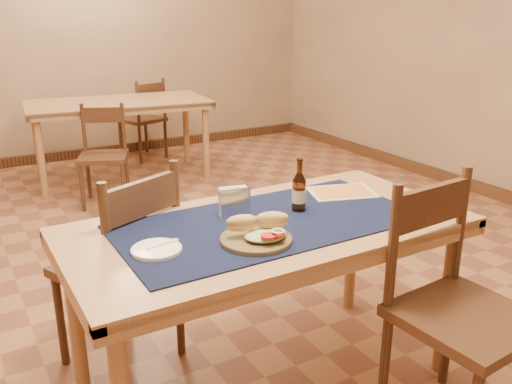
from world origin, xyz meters
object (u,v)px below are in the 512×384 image
sandwich_plate (258,234)px  beer_bottle (299,192)px  back_table (119,110)px  chair_main_near (457,307)px  napkin_holder (235,202)px  chair_main_far (123,265)px  main_table (268,242)px

sandwich_plate → beer_bottle: (0.31, 0.19, 0.05)m
back_table → chair_main_near: 3.85m
chair_main_near → napkin_holder: bearing=129.0°
chair_main_near → sandwich_plate: (-0.61, 0.41, 0.27)m
sandwich_plate → napkin_holder: bearing=79.5°
chair_main_far → napkin_holder: (0.40, -0.30, 0.32)m
main_table → back_table: bearing=83.5°
back_table → chair_main_near: chair_main_near is taller
main_table → chair_main_far: chair_main_far is taller
sandwich_plate → back_table: bearing=81.6°
back_table → napkin_holder: 3.19m
back_table → sandwich_plate: bearing=-98.4°
napkin_holder → main_table: bearing=-59.0°
main_table → chair_main_near: size_ratio=1.63×
beer_bottle → sandwich_plate: bearing=-148.2°
chair_main_near → napkin_holder: chair_main_near is taller
beer_bottle → chair_main_far: bearing=148.9°
main_table → chair_main_far: 0.67m
chair_main_near → beer_bottle: (-0.30, 0.60, 0.33)m
main_table → beer_bottle: beer_bottle is taller
main_table → chair_main_far: bearing=137.4°
main_table → chair_main_far: size_ratio=1.68×
chair_main_far → main_table: bearing=-42.6°
beer_bottle → napkin_holder: bearing=160.6°
sandwich_plate → chair_main_far: bearing=120.5°
chair_main_far → napkin_holder: size_ratio=6.76×
sandwich_plate → beer_bottle: size_ratio=1.19×
back_table → sandwich_plate: sandwich_plate is taller
sandwich_plate → beer_bottle: beer_bottle is taller
napkin_holder → beer_bottle: bearing=-19.4°
back_table → chair_main_near: (0.10, -3.85, -0.16)m
back_table → sandwich_plate: 3.48m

